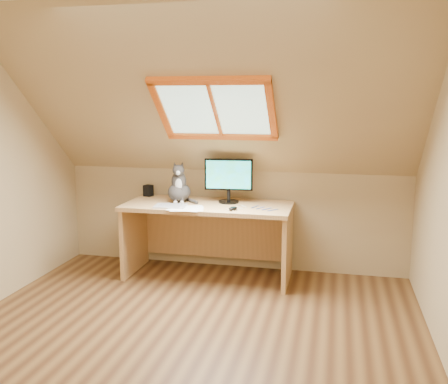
# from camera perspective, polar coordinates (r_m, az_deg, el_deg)

# --- Properties ---
(ground) EXTENTS (3.50, 3.50, 0.00)m
(ground) POSITION_cam_1_polar(r_m,az_deg,el_deg) (3.69, -4.98, -16.90)
(ground) COLOR brown
(ground) RESTS_ON ground
(room_shell) EXTENTS (3.52, 3.52, 2.41)m
(room_shell) POSITION_cam_1_polar(r_m,az_deg,el_deg) (3.21, -5.89, 5.67)
(room_shell) COLOR tan
(room_shell) RESTS_ON ground
(desk) EXTENTS (1.59, 0.69, 0.72)m
(desk) POSITION_cam_1_polar(r_m,az_deg,el_deg) (4.87, -1.62, -3.78)
(desk) COLOR tan
(desk) RESTS_ON ground
(monitor) EXTENTS (0.46, 0.20, 0.43)m
(monitor) POSITION_cam_1_polar(r_m,az_deg,el_deg) (4.76, 0.54, 1.67)
(monitor) COLOR black
(monitor) RESTS_ON desk
(cat) EXTENTS (0.28, 0.31, 0.40)m
(cat) POSITION_cam_1_polar(r_m,az_deg,el_deg) (4.84, -5.16, 0.53)
(cat) COLOR #3A3633
(cat) RESTS_ON desk
(desk_speaker) EXTENTS (0.10, 0.10, 0.11)m
(desk_speaker) POSITION_cam_1_polar(r_m,az_deg,el_deg) (5.19, -8.65, 0.16)
(desk_speaker) COLOR black
(desk_speaker) RESTS_ON desk
(graphics_tablet) EXTENTS (0.31, 0.24, 0.01)m
(graphics_tablet) POSITION_cam_1_polar(r_m,az_deg,el_deg) (4.65, -6.13, -1.60)
(graphics_tablet) COLOR #B2B2B7
(graphics_tablet) RESTS_ON desk
(mouse) EXTENTS (0.10, 0.12, 0.03)m
(mouse) POSITION_cam_1_polar(r_m,az_deg,el_deg) (4.47, 1.02, -1.90)
(mouse) COLOR black
(mouse) RESTS_ON desk
(papers) EXTENTS (0.35, 0.30, 0.01)m
(papers) POSITION_cam_1_polar(r_m,az_deg,el_deg) (4.53, -3.88, -1.93)
(papers) COLOR white
(papers) RESTS_ON desk
(cables) EXTENTS (0.51, 0.26, 0.01)m
(cables) POSITION_cam_1_polar(r_m,az_deg,el_deg) (4.54, 3.33, -1.87)
(cables) COLOR silver
(cables) RESTS_ON desk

